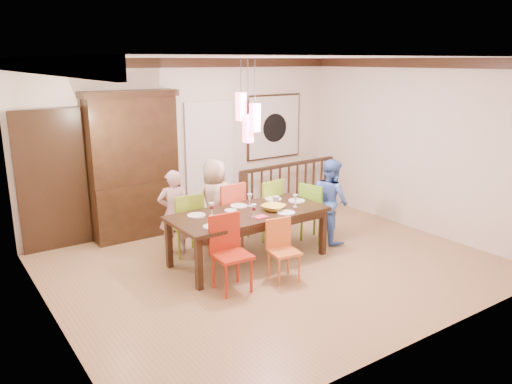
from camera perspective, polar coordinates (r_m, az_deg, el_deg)
floor at (r=7.30m, az=2.04°, el=-8.26°), size 6.00×6.00×0.00m
ceiling at (r=6.72m, az=2.27°, el=15.13°), size 6.00×6.00×0.00m
wall_back at (r=8.96m, az=-7.44°, el=5.65°), size 6.00×0.00×6.00m
wall_left at (r=5.67m, az=-23.05°, el=-0.84°), size 0.00×5.00×5.00m
wall_right at (r=8.95m, az=17.84°, el=5.05°), size 0.00×5.00×5.00m
crown_molding at (r=6.72m, az=2.27°, el=14.45°), size 6.00×5.00×0.16m
panel_door at (r=8.21m, az=-22.24°, el=0.95°), size 1.04×0.07×2.24m
white_doorway at (r=9.17m, az=-5.31°, el=3.37°), size 0.97×0.05×2.22m
painting at (r=9.85m, az=2.06°, el=7.46°), size 1.25×0.06×1.25m
pendant_cluster at (r=6.91m, az=-0.92°, el=8.54°), size 0.27×0.21×1.14m
dining_table at (r=7.21m, az=-0.87°, el=-2.86°), size 2.29×1.06×0.75m
chair_far_left at (r=7.58m, az=-8.09°, el=-3.06°), size 0.47×0.47×0.97m
chair_far_mid at (r=7.85m, az=-3.55°, el=-1.99°), size 0.52×0.52×1.04m
chair_far_right at (r=8.18m, az=0.91°, el=-1.43°), size 0.52×0.52×1.00m
chair_near_left at (r=6.33m, az=-2.77°, el=-6.56°), size 0.46×0.46×0.97m
chair_near_mid at (r=6.65m, az=3.23°, el=-6.28°), size 0.42×0.42×0.82m
chair_end_right at (r=8.12m, az=7.04°, el=-1.79°), size 0.53×0.53×0.97m
china_hutch at (r=8.37m, az=-13.81°, el=2.98°), size 1.52×0.46×2.41m
balustrade at (r=9.65m, az=3.75°, el=0.63°), size 2.30×0.21×0.96m
person_far_left at (r=7.60m, az=-9.37°, el=-2.30°), size 0.55×0.44×1.30m
person_far_mid at (r=7.93m, az=-4.71°, el=-1.15°), size 0.70×0.48×1.37m
person_end_right at (r=8.09m, az=8.54°, el=-0.99°), size 0.59×0.72×1.36m
serving_bowl at (r=7.25m, az=2.00°, el=-1.79°), size 0.42×0.42×0.08m
small_bowl at (r=7.10m, az=-2.91°, el=-2.28°), size 0.23×0.23×0.06m
cup_left at (r=6.86m, az=-2.59°, el=-2.73°), size 0.12×0.12×0.09m
cup_right at (r=7.63m, az=2.29°, el=-0.85°), size 0.14×0.14×0.10m
plate_far_left at (r=7.05m, az=-6.82°, el=-2.65°), size 0.26×0.26×0.01m
plate_far_mid at (r=7.46m, az=-1.95°, el=-1.58°), size 0.26×0.26×0.01m
plate_far_right at (r=7.82m, az=2.00°, el=-0.80°), size 0.26×0.26×0.01m
plate_near_left at (r=6.56m, az=-4.96°, el=-3.95°), size 0.26×0.26×0.01m
plate_near_mid at (r=7.13m, az=3.46°, el=-2.36°), size 0.26×0.26×0.01m
plate_end_right at (r=7.74m, az=4.68°, el=-1.00°), size 0.26×0.26×0.01m
wine_glass_a at (r=7.00m, az=-5.09°, el=-1.98°), size 0.08×0.08×0.19m
wine_glass_b at (r=7.43m, az=-0.71°, el=-0.92°), size 0.08×0.08×0.19m
wine_glass_c at (r=6.90m, az=-0.23°, el=-2.17°), size 0.08×0.08×0.19m
wine_glass_d at (r=7.42m, az=4.53°, el=-1.01°), size 0.08×0.08×0.19m
napkin at (r=6.93m, az=0.51°, el=-2.86°), size 0.18×0.14×0.01m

